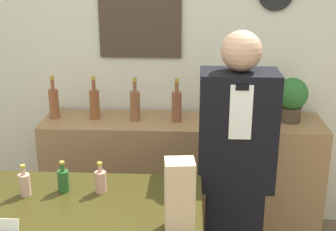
# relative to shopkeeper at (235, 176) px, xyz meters

# --- Properties ---
(back_wall) EXTENTS (5.20, 0.09, 2.70)m
(back_wall) POSITION_rel_shopkeeper_xyz_m (-0.53, 0.99, 0.50)
(back_wall) COLOR silver
(back_wall) RESTS_ON ground_plane
(back_shelf) EXTENTS (2.05, 0.45, 0.95)m
(back_shelf) POSITION_rel_shopkeeper_xyz_m (-0.33, 0.70, -0.38)
(back_shelf) COLOR #9E754C
(back_shelf) RESTS_ON ground_plane
(shopkeeper) EXTENTS (0.43, 0.27, 1.71)m
(shopkeeper) POSITION_rel_shopkeeper_xyz_m (0.00, 0.00, 0.00)
(shopkeeper) COLOR black
(shopkeeper) RESTS_ON ground_plane
(potted_plant) EXTENTS (0.23, 0.23, 0.32)m
(potted_plant) POSITION_rel_shopkeeper_xyz_m (0.45, 0.73, 0.27)
(potted_plant) COLOR #4C3D2D
(potted_plant) RESTS_ON back_shelf
(paper_bag) EXTENTS (0.14, 0.12, 0.33)m
(paper_bag) POSITION_rel_shopkeeper_xyz_m (-0.31, -0.73, 0.25)
(paper_bag) COLOR tan
(paper_bag) RESTS_ON display_counter
(price_card_right) EXTENTS (0.09, 0.02, 0.06)m
(price_card_right) POSITION_rel_shopkeeper_xyz_m (-1.06, -0.77, 0.12)
(price_card_right) COLOR white
(price_card_right) RESTS_ON display_counter
(counter_bottle_1) EXTENTS (0.06, 0.06, 0.17)m
(counter_bottle_1) POSITION_rel_shopkeeper_xyz_m (-1.09, -0.45, 0.15)
(counter_bottle_1) COLOR tan
(counter_bottle_1) RESTS_ON display_counter
(counter_bottle_2) EXTENTS (0.06, 0.06, 0.17)m
(counter_bottle_2) POSITION_rel_shopkeeper_xyz_m (-0.91, -0.40, 0.15)
(counter_bottle_2) COLOR #255425
(counter_bottle_2) RESTS_ON display_counter
(counter_bottle_3) EXTENTS (0.06, 0.06, 0.17)m
(counter_bottle_3) POSITION_rel_shopkeeper_xyz_m (-0.72, -0.40, 0.15)
(counter_bottle_3) COLOR tan
(counter_bottle_3) RESTS_ON display_counter
(shelf_bottle_0) EXTENTS (0.07, 0.07, 0.32)m
(shelf_bottle_0) POSITION_rel_shopkeeper_xyz_m (-1.27, 0.71, 0.21)
(shelf_bottle_0) COLOR brown
(shelf_bottle_0) RESTS_ON back_shelf
(shelf_bottle_1) EXTENTS (0.07, 0.07, 0.32)m
(shelf_bottle_1) POSITION_rel_shopkeeper_xyz_m (-0.97, 0.71, 0.21)
(shelf_bottle_1) COLOR brown
(shelf_bottle_1) RESTS_ON back_shelf
(shelf_bottle_2) EXTENTS (0.07, 0.07, 0.32)m
(shelf_bottle_2) POSITION_rel_shopkeeper_xyz_m (-0.67, 0.69, 0.21)
(shelf_bottle_2) COLOR brown
(shelf_bottle_2) RESTS_ON back_shelf
(shelf_bottle_3) EXTENTS (0.07, 0.07, 0.32)m
(shelf_bottle_3) POSITION_rel_shopkeeper_xyz_m (-0.37, 0.69, 0.21)
(shelf_bottle_3) COLOR brown
(shelf_bottle_3) RESTS_ON back_shelf
(shelf_bottle_4) EXTENTS (0.07, 0.07, 0.32)m
(shelf_bottle_4) POSITION_rel_shopkeeper_xyz_m (-0.07, 0.72, 0.21)
(shelf_bottle_4) COLOR brown
(shelf_bottle_4) RESTS_ON back_shelf
(shelf_bottle_5) EXTENTS (0.07, 0.07, 0.32)m
(shelf_bottle_5) POSITION_rel_shopkeeper_xyz_m (0.23, 0.70, 0.21)
(shelf_bottle_5) COLOR brown
(shelf_bottle_5) RESTS_ON back_shelf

